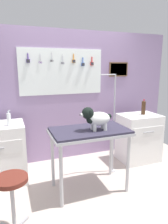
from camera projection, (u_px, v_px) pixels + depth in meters
name	position (u px, v px, depth m)	size (l,w,h in m)	color
ground	(95.00, 196.00, 2.73)	(4.40, 4.00, 0.04)	#BFB0A3
rear_wall_panel	(67.00, 96.00, 3.65)	(4.00, 0.11, 2.30)	#967BA5
grooming_table	(90.00, 136.00, 2.70)	(1.04, 0.60, 0.87)	#B7B7BC
grooming_arm	(113.00, 128.00, 3.19)	(0.30, 0.11, 1.57)	#B7B7BC
dog	(95.00, 118.00, 2.60)	(0.43, 0.21, 0.31)	white
cabinet_right	(138.00, 138.00, 3.68)	(0.68, 0.54, 0.85)	white
stool	(11.00, 188.00, 2.01)	(0.33, 0.33, 0.62)	#9E9EA3
pump_bottle_white	(9.00, 119.00, 2.82)	(0.06, 0.06, 0.22)	white
soda_bottle	(144.00, 107.00, 3.59)	(0.07, 0.07, 0.27)	#402817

